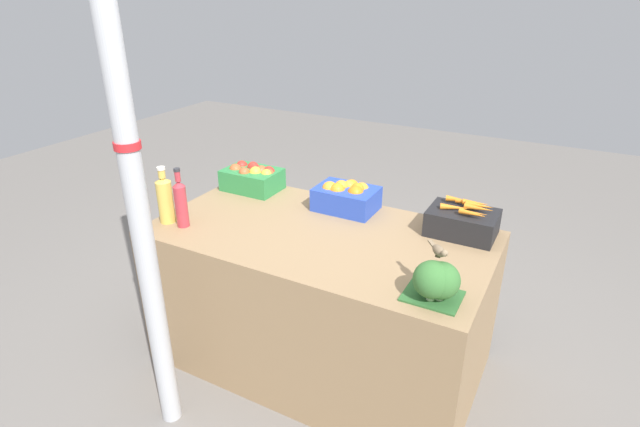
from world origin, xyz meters
The scene contains 10 objects.
ground_plane centered at (0.00, 0.00, 0.00)m, with size 10.00×10.00×0.00m, color slate.
market_table centered at (0.00, 0.00, 0.39)m, with size 1.66×0.89×0.78m, color #937551.
support_pole centered at (-0.43, -0.70, 1.24)m, with size 0.10×0.10×2.48m.
apple_crate centered at (-0.62, 0.31, 0.86)m, with size 0.32×0.23×0.16m.
orange_crate centered at (-0.01, 0.31, 0.86)m, with size 0.32×0.23×0.16m.
carrot_crate centered at (0.62, 0.31, 0.85)m, with size 0.32×0.23×0.16m.
broccoli_pile centered at (0.66, -0.30, 0.87)m, with size 0.22×0.21×0.17m.
juice_bottle_golden centered at (-0.74, -0.27, 0.91)m, with size 0.08×0.08×0.30m.
juice_bottle_ruby centered at (-0.64, -0.27, 0.91)m, with size 0.06×0.06×0.31m.
sparrow_bird centered at (0.66, -0.27, 0.98)m, with size 0.10×0.10×0.05m.
Camera 1 is at (1.04, -1.93, 1.89)m, focal length 28.00 mm.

